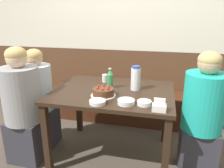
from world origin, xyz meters
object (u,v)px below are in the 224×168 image
object	(u,v)px
bench_seat	(126,106)
soju_bottle	(110,79)
napkin_holder	(159,106)
person_pale_blue_shirt	(23,107)
birthday_cake	(103,92)
person_teal_shirt	(39,102)
bowl_soup_white	(144,103)
water_pitcher	(136,78)
bowl_rice_small	(126,102)
person_grey_tee	(202,116)
glass_water_tall	(105,78)
bowl_side_dish	(97,102)

from	to	relation	value
bench_seat	soju_bottle	xyz separation A→B (m)	(-0.05, -0.77, 0.62)
napkin_holder	person_pale_blue_shirt	world-z (taller)	person_pale_blue_shirt
birthday_cake	person_pale_blue_shirt	bearing A→B (deg)	-172.25
birthday_cake	person_teal_shirt	xyz separation A→B (m)	(-0.80, 0.17, -0.25)
napkin_holder	bowl_soup_white	world-z (taller)	napkin_holder
water_pitcher	person_pale_blue_shirt	distance (m)	1.16
soju_bottle	bowl_soup_white	xyz separation A→B (m)	(0.38, -0.36, -0.08)
bowl_rice_small	person_grey_tee	xyz separation A→B (m)	(0.67, 0.27, -0.18)
soju_bottle	glass_water_tall	size ratio (longest dim) A/B	2.47
birthday_cake	water_pitcher	xyz separation A→B (m)	(0.27, 0.24, 0.08)
bowl_rice_small	bowl_soup_white	bearing A→B (deg)	5.81
soju_bottle	bowl_soup_white	world-z (taller)	soju_bottle
napkin_holder	bowl_side_dish	world-z (taller)	napkin_holder
birthday_cake	bowl_soup_white	size ratio (longest dim) A/B	1.95
soju_bottle	glass_water_tall	bearing A→B (deg)	118.61
water_pitcher	person_pale_blue_shirt	xyz separation A→B (m)	(-1.07, -0.35, -0.27)
soju_bottle	person_teal_shirt	bearing A→B (deg)	-176.09
soju_bottle	person_pale_blue_shirt	bearing A→B (deg)	-157.40
bench_seat	bowl_rice_small	distance (m)	1.28
soju_bottle	napkin_holder	world-z (taller)	soju_bottle
water_pitcher	glass_water_tall	xyz separation A→B (m)	(-0.37, 0.18, -0.08)
soju_bottle	glass_water_tall	distance (m)	0.23
water_pitcher	glass_water_tall	size ratio (longest dim) A/B	2.85
bowl_soup_white	water_pitcher	bearing A→B (deg)	108.49
soju_bottle	person_pale_blue_shirt	distance (m)	0.91
napkin_holder	bowl_rice_small	size ratio (longest dim) A/B	0.75
person_teal_shirt	person_pale_blue_shirt	world-z (taller)	person_pale_blue_shirt
soju_bottle	birthday_cake	bearing A→B (deg)	-92.50
birthday_cake	person_teal_shirt	size ratio (longest dim) A/B	0.21
soju_bottle	napkin_holder	xyz separation A→B (m)	(0.51, -0.45, -0.06)
napkin_holder	person_grey_tee	bearing A→B (deg)	41.52
bowl_soup_white	bowl_rice_small	distance (m)	0.15
person_teal_shirt	person_pale_blue_shirt	bearing A→B (deg)	-90.00
bowl_side_dish	bench_seat	bearing A→B (deg)	87.58
person_pale_blue_shirt	person_grey_tee	bearing A→B (deg)	7.79
birthday_cake	bowl_side_dish	distance (m)	0.20
person_grey_tee	napkin_holder	bearing A→B (deg)	41.52
water_pitcher	person_teal_shirt	world-z (taller)	person_teal_shirt
bench_seat	person_grey_tee	size ratio (longest dim) A/B	1.82
bench_seat	person_grey_tee	bearing A→B (deg)	-45.51
birthday_cake	glass_water_tall	xyz separation A→B (m)	(-0.10, 0.42, 0.01)
person_pale_blue_shirt	bowl_soup_white	bearing A→B (deg)	-0.98
bench_seat	person_teal_shirt	xyz separation A→B (m)	(-0.86, -0.82, 0.31)
soju_bottle	bench_seat	bearing A→B (deg)	86.63
person_pale_blue_shirt	glass_water_tall	bearing A→B (deg)	37.13
birthday_cake	person_teal_shirt	distance (m)	0.86
bowl_rice_small	bowl_side_dish	bearing A→B (deg)	-167.25
birthday_cake	person_grey_tee	xyz separation A→B (m)	(0.91, 0.13, -0.20)
birthday_cake	person_pale_blue_shirt	xyz separation A→B (m)	(-0.80, -0.11, -0.19)
birthday_cake	glass_water_tall	size ratio (longest dim) A/B	2.74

